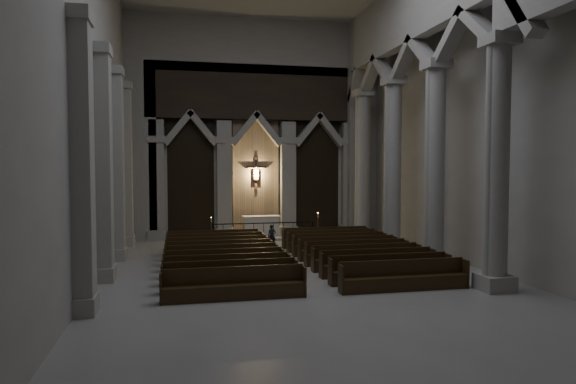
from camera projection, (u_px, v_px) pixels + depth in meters
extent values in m
plane|color=#9B9993|center=(307.00, 281.00, 17.56)|extent=(24.00, 24.00, 0.00)
cube|color=#A29F98|center=(255.00, 129.00, 28.97)|extent=(14.00, 0.10, 12.00)
cube|color=#A29F98|center=(87.00, 99.00, 15.78)|extent=(0.10, 24.00, 12.00)
cube|color=#A29F98|center=(493.00, 110.00, 18.72)|extent=(0.10, 24.00, 12.00)
cube|color=#A4A199|center=(157.00, 180.00, 27.49)|extent=(0.80, 0.50, 6.40)
cube|color=#A4A199|center=(158.00, 234.00, 27.65)|extent=(1.05, 0.70, 0.50)
cube|color=#A4A199|center=(156.00, 139.00, 27.38)|extent=(1.00, 0.65, 0.35)
cube|color=#A4A199|center=(224.00, 179.00, 28.25)|extent=(0.80, 0.50, 6.40)
cube|color=#A4A199|center=(225.00, 232.00, 28.40)|extent=(1.05, 0.70, 0.50)
cube|color=#A4A199|center=(224.00, 140.00, 28.13)|extent=(1.00, 0.65, 0.35)
cube|color=#A4A199|center=(288.00, 179.00, 29.00)|extent=(0.80, 0.50, 6.40)
cube|color=#A4A199|center=(288.00, 231.00, 29.16)|extent=(1.05, 0.70, 0.50)
cube|color=#A4A199|center=(288.00, 141.00, 28.89)|extent=(1.00, 0.65, 0.35)
cube|color=#A4A199|center=(349.00, 178.00, 29.76)|extent=(0.80, 0.50, 6.40)
cube|color=#A4A199|center=(348.00, 229.00, 29.91)|extent=(1.05, 0.70, 0.50)
cube|color=#A4A199|center=(349.00, 141.00, 29.64)|extent=(1.00, 0.65, 0.35)
cube|color=black|center=(191.00, 174.00, 28.19)|extent=(2.60, 0.15, 7.00)
cube|color=#A08267|center=(256.00, 174.00, 28.95)|extent=(2.60, 0.15, 7.00)
cube|color=black|center=(317.00, 173.00, 29.71)|extent=(2.60, 0.15, 7.00)
cube|color=black|center=(256.00, 92.00, 28.37)|extent=(12.00, 0.50, 3.00)
cube|color=#A4A199|center=(141.00, 155.00, 27.25)|extent=(1.60, 0.50, 9.00)
cube|color=#A4A199|center=(362.00, 156.00, 29.86)|extent=(1.60, 0.50, 9.00)
cube|color=#A4A199|center=(256.00, 47.00, 28.24)|extent=(14.00, 0.50, 3.00)
plane|color=#E5C667|center=(256.00, 174.00, 28.92)|extent=(1.50, 0.00, 1.50)
cube|color=#532B1C|center=(256.00, 174.00, 28.83)|extent=(0.13, 0.08, 1.80)
cube|color=#532B1C|center=(256.00, 167.00, 28.81)|extent=(1.10, 0.08, 0.13)
cube|color=tan|center=(256.00, 174.00, 28.78)|extent=(0.26, 0.10, 0.60)
sphere|color=tan|center=(256.00, 167.00, 28.76)|extent=(0.17, 0.17, 0.17)
cylinder|color=tan|center=(251.00, 168.00, 28.70)|extent=(0.45, 0.08, 0.08)
cylinder|color=tan|center=(261.00, 168.00, 28.81)|extent=(0.45, 0.08, 0.08)
cube|color=#A4A199|center=(362.00, 233.00, 27.98)|extent=(1.00, 1.00, 0.50)
cylinder|color=#A4A199|center=(362.00, 165.00, 27.78)|extent=(0.70, 0.70, 7.50)
cube|color=#A4A199|center=(363.00, 93.00, 27.58)|extent=(0.95, 0.95, 0.35)
cube|color=#A4A199|center=(392.00, 244.00, 24.07)|extent=(1.00, 1.00, 0.50)
cylinder|color=#A4A199|center=(393.00, 165.00, 23.88)|extent=(0.70, 0.70, 7.50)
cube|color=#A4A199|center=(393.00, 81.00, 23.68)|extent=(0.95, 0.95, 0.35)
cube|color=#A4A199|center=(433.00, 260.00, 20.17)|extent=(1.00, 1.00, 0.50)
cylinder|color=#A4A199|center=(435.00, 164.00, 19.97)|extent=(0.70, 0.70, 7.50)
cube|color=#A4A199|center=(436.00, 65.00, 19.77)|extent=(0.95, 0.95, 0.35)
cube|color=#A4A199|center=(494.00, 283.00, 16.26)|extent=(1.00, 1.00, 0.50)
cylinder|color=#A4A199|center=(497.00, 164.00, 16.07)|extent=(0.70, 0.70, 7.50)
cube|color=#A4A199|center=(500.00, 40.00, 15.87)|extent=(0.95, 0.95, 0.35)
cube|color=#A4A199|center=(351.00, 154.00, 29.61)|extent=(0.55, 1.20, 9.20)
cube|color=#A4A199|center=(128.00, 240.00, 25.41)|extent=(0.60, 1.00, 0.50)
cube|color=#A4A199|center=(127.00, 165.00, 25.21)|extent=(0.50, 0.80, 7.50)
cube|color=#A4A199|center=(125.00, 86.00, 25.01)|extent=(0.60, 1.00, 0.35)
cube|color=#A4A199|center=(119.00, 254.00, 21.50)|extent=(0.60, 1.00, 0.50)
cube|color=#A4A199|center=(117.00, 165.00, 21.31)|extent=(0.50, 0.80, 7.50)
cube|color=#A4A199|center=(116.00, 71.00, 21.11)|extent=(0.60, 1.00, 0.35)
cube|color=#A4A199|center=(106.00, 274.00, 17.60)|extent=(0.60, 1.00, 0.50)
cube|color=#A4A199|center=(104.00, 164.00, 17.40)|extent=(0.50, 0.80, 7.50)
cube|color=#A4A199|center=(102.00, 50.00, 17.20)|extent=(0.60, 1.00, 0.35)
cube|color=#A4A199|center=(85.00, 305.00, 13.69)|extent=(0.60, 1.00, 0.50)
cube|color=#A4A199|center=(82.00, 164.00, 13.50)|extent=(0.50, 0.80, 7.50)
cube|color=#A4A199|center=(79.00, 16.00, 13.30)|extent=(0.60, 1.00, 0.35)
cube|color=#A4A199|center=(259.00, 237.00, 27.91)|extent=(8.50, 2.60, 0.15)
cube|color=beige|center=(261.00, 226.00, 28.13)|extent=(1.90, 0.74, 1.00)
cube|color=white|center=(261.00, 216.00, 28.10)|extent=(2.06, 0.82, 0.04)
cube|color=black|center=(264.00, 223.00, 26.41)|extent=(5.19, 0.05, 0.05)
cube|color=black|center=(213.00, 234.00, 25.89)|extent=(0.09, 0.09, 1.04)
cube|color=black|center=(312.00, 231.00, 26.98)|extent=(0.09, 0.09, 1.04)
cylinder|color=black|center=(223.00, 234.00, 26.00)|extent=(0.02, 0.02, 0.96)
cylinder|color=black|center=(233.00, 234.00, 26.11)|extent=(0.02, 0.02, 0.96)
cylinder|color=black|center=(244.00, 233.00, 26.22)|extent=(0.02, 0.02, 0.96)
cylinder|color=black|center=(254.00, 233.00, 26.33)|extent=(0.02, 0.02, 0.96)
cylinder|color=black|center=(264.00, 233.00, 26.44)|extent=(0.02, 0.02, 0.96)
cylinder|color=black|center=(274.00, 232.00, 26.55)|extent=(0.02, 0.02, 0.96)
cylinder|color=black|center=(283.00, 232.00, 26.66)|extent=(0.02, 0.02, 0.96)
cylinder|color=black|center=(293.00, 232.00, 26.77)|extent=(0.02, 0.02, 0.96)
cylinder|color=black|center=(303.00, 232.00, 26.87)|extent=(0.02, 0.02, 0.96)
cylinder|color=olive|center=(211.00, 243.00, 25.97)|extent=(0.23, 0.23, 0.05)
cylinder|color=olive|center=(211.00, 232.00, 25.94)|extent=(0.03, 0.03, 1.09)
cylinder|color=olive|center=(211.00, 222.00, 25.92)|extent=(0.11, 0.11, 0.02)
cylinder|color=beige|center=(211.00, 220.00, 25.91)|extent=(0.05, 0.05, 0.19)
sphere|color=#E1944F|center=(211.00, 217.00, 25.90)|extent=(0.04, 0.04, 0.04)
cylinder|color=olive|center=(318.00, 240.00, 26.88)|extent=(0.25, 0.25, 0.05)
cylinder|color=olive|center=(318.00, 229.00, 26.85)|extent=(0.04, 0.04, 1.22)
cylinder|color=olive|center=(318.00, 217.00, 26.81)|extent=(0.13, 0.13, 0.02)
cylinder|color=beige|center=(318.00, 215.00, 26.81)|extent=(0.05, 0.05, 0.21)
sphere|color=#E1944F|center=(318.00, 213.00, 26.80)|extent=(0.05, 0.05, 0.05)
cube|color=black|center=(214.00, 246.00, 23.78)|extent=(4.22, 0.40, 0.45)
cube|color=black|center=(213.00, 235.00, 23.94)|extent=(4.22, 0.07, 0.50)
cube|color=black|center=(167.00, 243.00, 23.32)|extent=(0.06, 0.45, 0.91)
cube|color=black|center=(259.00, 240.00, 24.21)|extent=(0.06, 0.45, 0.91)
cube|color=black|center=(326.00, 242.00, 24.91)|extent=(4.22, 0.40, 0.45)
cube|color=black|center=(325.00, 232.00, 25.07)|extent=(4.22, 0.07, 0.50)
cube|color=black|center=(283.00, 239.00, 24.45)|extent=(0.06, 0.45, 0.91)
cube|color=black|center=(367.00, 236.00, 25.34)|extent=(0.06, 0.45, 0.91)
cube|color=black|center=(216.00, 250.00, 22.69)|extent=(4.22, 0.40, 0.45)
cube|color=black|center=(215.00, 238.00, 22.85)|extent=(4.22, 0.07, 0.50)
cube|color=black|center=(167.00, 246.00, 22.24)|extent=(0.06, 0.45, 0.91)
cube|color=black|center=(263.00, 243.00, 23.12)|extent=(0.06, 0.45, 0.91)
cube|color=black|center=(332.00, 246.00, 23.83)|extent=(4.22, 0.40, 0.45)
cube|color=black|center=(331.00, 235.00, 23.99)|extent=(4.22, 0.07, 0.50)
cube|color=black|center=(288.00, 242.00, 23.37)|extent=(0.06, 0.45, 0.91)
cube|color=black|center=(375.00, 240.00, 24.26)|extent=(0.06, 0.45, 0.91)
cube|color=black|center=(217.00, 254.00, 21.61)|extent=(4.22, 0.40, 0.45)
cube|color=black|center=(217.00, 242.00, 21.77)|extent=(4.22, 0.07, 0.50)
cube|color=black|center=(166.00, 250.00, 21.16)|extent=(0.06, 0.45, 0.91)
cube|color=black|center=(267.00, 247.00, 22.04)|extent=(0.06, 0.45, 0.91)
cube|color=black|center=(340.00, 250.00, 22.74)|extent=(4.22, 0.40, 0.45)
cube|color=black|center=(339.00, 238.00, 22.91)|extent=(4.22, 0.07, 0.50)
cube|color=black|center=(293.00, 246.00, 22.29)|extent=(0.06, 0.45, 0.91)
cube|color=black|center=(384.00, 243.00, 23.17)|extent=(0.06, 0.45, 0.91)
cube|color=black|center=(220.00, 259.00, 20.53)|extent=(4.22, 0.40, 0.45)
cube|color=black|center=(219.00, 246.00, 20.69)|extent=(4.22, 0.07, 0.50)
cube|color=black|center=(165.00, 255.00, 20.07)|extent=(0.06, 0.45, 0.91)
cube|color=black|center=(271.00, 251.00, 20.96)|extent=(0.06, 0.45, 0.91)
cube|color=black|center=(348.00, 254.00, 21.66)|extent=(4.22, 0.40, 0.45)
cube|color=black|center=(346.00, 242.00, 21.82)|extent=(4.22, 0.07, 0.50)
cube|color=black|center=(299.00, 250.00, 21.21)|extent=(0.06, 0.45, 0.91)
cube|color=black|center=(395.00, 247.00, 22.09)|extent=(0.06, 0.45, 0.91)
cube|color=black|center=(222.00, 264.00, 19.45)|extent=(4.22, 0.40, 0.45)
cube|color=black|center=(221.00, 251.00, 19.61)|extent=(4.22, 0.07, 0.50)
cube|color=black|center=(165.00, 260.00, 18.99)|extent=(0.06, 0.45, 0.91)
cube|color=black|center=(276.00, 256.00, 19.88)|extent=(0.06, 0.45, 0.91)
cube|color=black|center=(357.00, 258.00, 20.58)|extent=(4.22, 0.40, 0.45)
cube|color=black|center=(355.00, 246.00, 20.74)|extent=(4.22, 0.07, 0.50)
cube|color=black|center=(306.00, 255.00, 20.12)|extent=(0.06, 0.45, 0.91)
cube|color=black|center=(406.00, 251.00, 21.01)|extent=(0.06, 0.45, 0.91)
cube|color=black|center=(224.00, 270.00, 18.36)|extent=(4.22, 0.40, 0.45)
cube|color=black|center=(224.00, 256.00, 18.52)|extent=(4.22, 0.07, 0.50)
cube|color=black|center=(164.00, 266.00, 17.91)|extent=(0.06, 0.45, 0.91)
cube|color=black|center=(282.00, 261.00, 18.79)|extent=(0.06, 0.45, 0.91)
cube|color=black|center=(367.00, 264.00, 19.50)|extent=(4.22, 0.40, 0.45)
cube|color=black|center=(365.00, 250.00, 19.66)|extent=(4.22, 0.07, 0.50)
cube|color=black|center=(313.00, 260.00, 19.04)|extent=(0.06, 0.45, 0.91)
cube|color=black|center=(418.00, 256.00, 19.93)|extent=(0.06, 0.45, 0.91)
cube|color=black|center=(227.00, 276.00, 17.28)|extent=(4.22, 0.40, 0.45)
cube|color=black|center=(227.00, 261.00, 17.44)|extent=(4.22, 0.07, 0.50)
cube|color=black|center=(163.00, 272.00, 16.83)|extent=(0.06, 0.45, 0.91)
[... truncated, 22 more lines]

